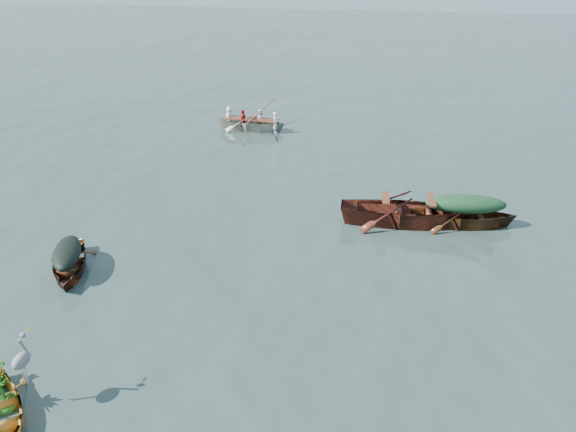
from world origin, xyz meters
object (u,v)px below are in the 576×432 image
(open_wooden_boat, at_px, (406,224))
(heron, at_px, (23,367))
(dark_covered_boat, at_px, (70,271))
(rowed_boat, at_px, (252,130))
(green_tarp_boat, at_px, (463,226))

(open_wooden_boat, height_order, heron, heron)
(dark_covered_boat, xyz_separation_m, rowed_boat, (0.92, 12.35, 0.00))
(dark_covered_boat, xyz_separation_m, open_wooden_boat, (7.78, 4.45, 0.00))
(rowed_boat, xyz_separation_m, heron, (0.99, -16.46, 0.82))
(green_tarp_boat, relative_size, open_wooden_boat, 0.78)
(green_tarp_boat, bearing_deg, open_wooden_boat, 90.00)
(dark_covered_boat, bearing_deg, rowed_boat, 59.56)
(dark_covered_boat, height_order, rowed_boat, rowed_boat)
(green_tarp_boat, xyz_separation_m, heron, (-7.43, -8.81, 0.82))
(dark_covered_boat, distance_m, open_wooden_boat, 8.96)
(green_tarp_boat, height_order, open_wooden_boat, open_wooden_boat)
(rowed_boat, bearing_deg, green_tarp_boat, -129.16)
(dark_covered_boat, distance_m, heron, 4.61)
(green_tarp_boat, height_order, heron, heron)
(dark_covered_boat, height_order, green_tarp_boat, green_tarp_boat)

